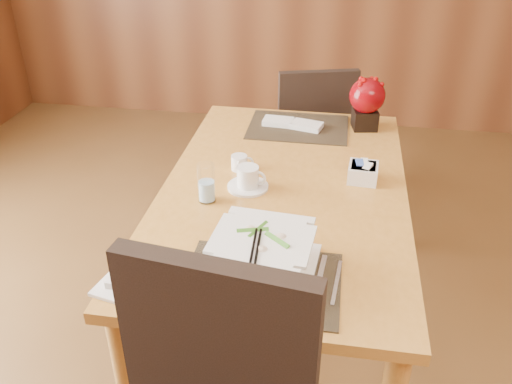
% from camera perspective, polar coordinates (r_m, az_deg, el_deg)
% --- Properties ---
extents(dining_table, '(0.90, 1.50, 0.75)m').
position_cam_1_polar(dining_table, '(2.07, 2.90, -1.82)').
color(dining_table, '#C58736').
rests_on(dining_table, ground).
extents(placemat_near, '(0.45, 0.33, 0.01)m').
position_cam_1_polar(placemat_near, '(1.57, 0.57, -9.45)').
color(placemat_near, black).
rests_on(placemat_near, dining_table).
extents(placemat_far, '(0.45, 0.33, 0.01)m').
position_cam_1_polar(placemat_far, '(2.50, 4.46, 6.83)').
color(placemat_far, black).
rests_on(placemat_far, dining_table).
extents(soup_setting, '(0.33, 0.33, 0.12)m').
position_cam_1_polar(soup_setting, '(1.57, 0.61, -6.72)').
color(soup_setting, white).
rests_on(soup_setting, dining_table).
extents(coffee_cup, '(0.15, 0.15, 0.09)m').
position_cam_1_polar(coffee_cup, '(1.99, -0.87, 1.38)').
color(coffee_cup, white).
rests_on(coffee_cup, dining_table).
extents(water_glass, '(0.07, 0.07, 0.15)m').
position_cam_1_polar(water_glass, '(1.90, -5.25, 0.96)').
color(water_glass, white).
rests_on(water_glass, dining_table).
extents(creamer_jug, '(0.09, 0.09, 0.06)m').
position_cam_1_polar(creamer_jug, '(2.12, -1.78, 3.11)').
color(creamer_jug, white).
rests_on(creamer_jug, dining_table).
extents(sugar_caddy, '(0.12, 0.12, 0.06)m').
position_cam_1_polar(sugar_caddy, '(2.08, 11.19, 2.01)').
color(sugar_caddy, white).
rests_on(sugar_caddy, dining_table).
extents(berry_decor, '(0.16, 0.16, 0.24)m').
position_cam_1_polar(berry_decor, '(2.49, 11.58, 9.43)').
color(berry_decor, black).
rests_on(berry_decor, dining_table).
extents(napkins_far, '(0.28, 0.14, 0.02)m').
position_cam_1_polar(napkins_far, '(2.50, 4.06, 7.18)').
color(napkins_far, white).
rests_on(napkins_far, dining_table).
extents(bread_plate, '(0.19, 0.19, 0.01)m').
position_cam_1_polar(bread_plate, '(1.60, -13.27, -9.43)').
color(bread_plate, white).
rests_on(bread_plate, dining_table).
extents(far_chair, '(0.52, 0.53, 0.91)m').
position_cam_1_polar(far_chair, '(3.00, 5.82, 5.97)').
color(far_chair, black).
rests_on(far_chair, ground).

